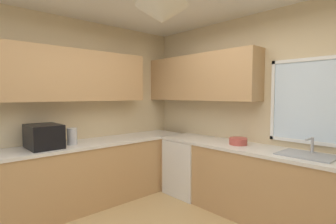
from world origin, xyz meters
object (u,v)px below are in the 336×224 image
at_px(dishwasher, 189,167).
at_px(microwave, 44,136).
at_px(sink_assembly, 307,155).
at_px(bowl, 238,141).
at_px(kettle, 72,136).

relative_size(dishwasher, microwave, 1.75).
relative_size(sink_assembly, bowl, 2.38).
relative_size(microwave, bowl, 2.08).
distance_m(dishwasher, bowl, 0.98).
height_order(dishwasher, bowl, bowl).
xyz_separation_m(kettle, bowl, (1.48, 1.60, -0.06)).
height_order(dishwasher, microwave, microwave).
height_order(microwave, kettle, microwave).
bearing_deg(dishwasher, kettle, -112.12).
relative_size(kettle, sink_assembly, 0.40).
bearing_deg(dishwasher, sink_assembly, 1.26).
bearing_deg(microwave, sink_assembly, 39.87).
relative_size(microwave, sink_assembly, 0.88).
height_order(microwave, sink_assembly, microwave).
xyz_separation_m(kettle, sink_assembly, (2.32, 1.61, -0.10)).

